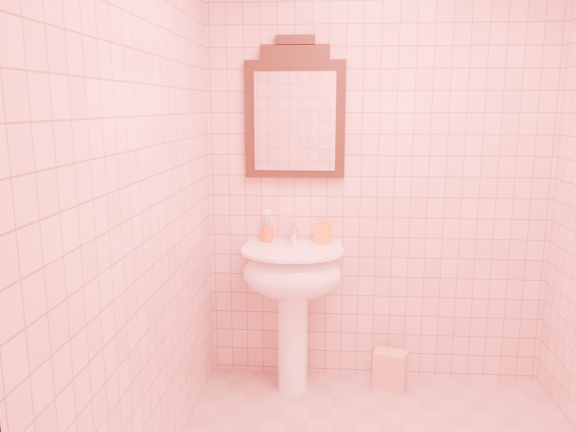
# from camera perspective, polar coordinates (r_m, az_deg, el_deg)

# --- Properties ---
(back_wall) EXTENTS (2.00, 0.02, 2.50)m
(back_wall) POSITION_cam_1_polar(r_m,az_deg,el_deg) (3.32, 9.09, 4.00)
(back_wall) COLOR beige
(back_wall) RESTS_ON floor
(pedestal_sink) EXTENTS (0.58, 0.58, 0.86)m
(pedestal_sink) POSITION_cam_1_polar(r_m,az_deg,el_deg) (3.22, 0.45, -6.81)
(pedestal_sink) COLOR white
(pedestal_sink) RESTS_ON floor
(faucet) EXTENTS (0.04, 0.16, 0.11)m
(faucet) POSITION_cam_1_polar(r_m,az_deg,el_deg) (3.29, 0.62, -1.79)
(faucet) COLOR white
(faucet) RESTS_ON pedestal_sink
(mirror) EXTENTS (0.57, 0.06, 0.80)m
(mirror) POSITION_cam_1_polar(r_m,az_deg,el_deg) (3.27, 0.73, 10.39)
(mirror) COLOR black
(mirror) RESTS_ON back_wall
(toothbrush_cup) EXTENTS (0.07, 0.07, 0.17)m
(toothbrush_cup) POSITION_cam_1_polar(r_m,az_deg,el_deg) (3.32, -2.12, -1.81)
(toothbrush_cup) COLOR #EC4213
(toothbrush_cup) RESTS_ON pedestal_sink
(soap_dispenser) EXTENTS (0.10, 0.10, 0.17)m
(soap_dispenser) POSITION_cam_1_polar(r_m,az_deg,el_deg) (3.28, 3.63, -1.35)
(soap_dispenser) COLOR orange
(soap_dispenser) RESTS_ON pedestal_sink
(towel) EXTENTS (0.22, 0.17, 0.23)m
(towel) POSITION_cam_1_polar(r_m,az_deg,el_deg) (3.51, 10.35, -15.13)
(towel) COLOR #DEAB82
(towel) RESTS_ON floor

